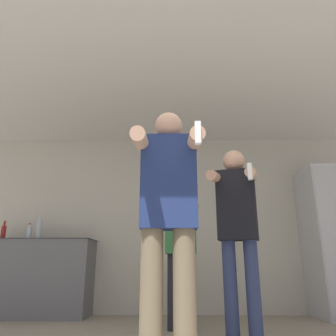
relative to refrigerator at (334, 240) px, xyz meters
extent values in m
cube|color=beige|center=(-2.18, 0.37, 0.30)|extent=(7.00, 0.06, 2.55)
cube|color=silver|center=(-2.18, -1.32, 1.60)|extent=(7.00, 3.84, 0.05)
cube|color=silver|center=(0.00, 0.01, 0.00)|extent=(0.65, 0.68, 1.94)
cube|color=slate|center=(-3.94, 0.07, -0.48)|extent=(1.38, 0.54, 0.98)
cube|color=#38383A|center=(-3.94, 0.07, 0.01)|extent=(1.41, 0.57, 0.01)
cylinder|color=silver|center=(-4.11, 0.00, 0.09)|extent=(0.07, 0.07, 0.14)
cylinder|color=silver|center=(-4.11, 0.00, 0.19)|extent=(0.03, 0.03, 0.06)
sphere|color=maroon|center=(-4.11, 0.00, 0.22)|extent=(0.03, 0.03, 0.03)
cylinder|color=maroon|center=(-4.46, 0.00, 0.11)|extent=(0.06, 0.06, 0.18)
cylinder|color=maroon|center=(-4.46, 0.00, 0.23)|extent=(0.03, 0.03, 0.07)
sphere|color=#B29933|center=(-4.46, 0.00, 0.26)|extent=(0.03, 0.03, 0.03)
cylinder|color=silver|center=(-3.98, 0.00, 0.14)|extent=(0.07, 0.07, 0.24)
cylinder|color=silver|center=(-3.98, 0.00, 0.30)|extent=(0.02, 0.02, 0.09)
sphere|color=silver|center=(-3.98, 0.00, 0.35)|extent=(0.03, 0.03, 0.03)
cylinder|color=#75664C|center=(-2.29, -2.29, -0.54)|extent=(0.15, 0.15, 0.86)
cylinder|color=#75664C|center=(-2.08, -2.29, -0.54)|extent=(0.15, 0.15, 0.86)
cube|color=navy|center=(-2.18, -2.29, 0.21)|extent=(0.38, 0.20, 0.64)
sphere|color=tan|center=(-2.18, -2.29, 0.63)|extent=(0.20, 0.20, 0.20)
cylinder|color=tan|center=(-2.36, -2.49, 0.45)|extent=(0.10, 0.41, 0.16)
cylinder|color=tan|center=(-2.00, -2.49, 0.45)|extent=(0.10, 0.41, 0.16)
cube|color=white|center=(-2.00, -2.68, 0.42)|extent=(0.04, 0.04, 0.14)
cylinder|color=navy|center=(-1.66, -1.49, -0.55)|extent=(0.12, 0.12, 0.85)
cylinder|color=navy|center=(-1.48, -1.55, -0.55)|extent=(0.12, 0.12, 0.85)
cube|color=black|center=(-1.57, -1.52, 0.19)|extent=(0.39, 0.29, 0.64)
sphere|color=tan|center=(-1.57, -1.52, 0.62)|extent=(0.21, 0.21, 0.21)
cylinder|color=tan|center=(-1.77, -1.64, 0.43)|extent=(0.20, 0.37, 0.15)
cylinder|color=tan|center=(-1.46, -1.74, 0.43)|extent=(0.20, 0.37, 0.15)
cube|color=white|center=(-1.51, -1.90, 0.40)|extent=(0.05, 0.05, 0.14)
cylinder|color=black|center=(-2.15, -0.79, -0.59)|extent=(0.11, 0.11, 0.76)
cylinder|color=black|center=(-1.97, -0.81, -0.59)|extent=(0.11, 0.11, 0.76)
cube|color=#2D6B38|center=(-2.06, -0.80, 0.08)|extent=(0.35, 0.22, 0.57)
sphere|color=#9E7051|center=(-2.06, -0.80, 0.47)|extent=(0.21, 0.21, 0.21)
cylinder|color=#9E7051|center=(-2.23, -0.94, 0.29)|extent=(0.11, 0.32, 0.14)
cylinder|color=#9E7051|center=(-1.91, -0.96, 0.29)|extent=(0.11, 0.32, 0.14)
cube|color=white|center=(-1.92, -1.11, 0.26)|extent=(0.04, 0.04, 0.14)
camera|label=1|loc=(-2.15, -4.48, -0.35)|focal=35.00mm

